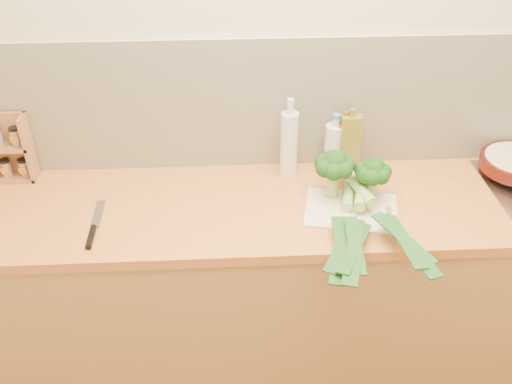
# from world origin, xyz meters

# --- Properties ---
(room_shell) EXTENTS (3.50, 3.50, 3.50)m
(room_shell) POSITION_xyz_m (0.00, 1.49, 1.17)
(room_shell) COLOR beige
(room_shell) RESTS_ON ground
(counter) EXTENTS (3.20, 0.62, 0.90)m
(counter) POSITION_xyz_m (0.00, 1.20, 0.45)
(counter) COLOR #A77A45
(counter) RESTS_ON ground
(chopping_board) EXTENTS (0.38, 0.31, 0.01)m
(chopping_board) POSITION_xyz_m (0.16, 1.13, 0.91)
(chopping_board) COLOR white
(chopping_board) RESTS_ON counter
(broccoli_left) EXTENTS (0.15, 0.15, 0.20)m
(broccoli_left) POSITION_xyz_m (0.11, 1.22, 1.05)
(broccoli_left) COLOR #9CA962
(broccoli_left) RESTS_ON chopping_board
(broccoli_right) EXTENTS (0.14, 0.14, 0.17)m
(broccoli_right) POSITION_xyz_m (0.25, 1.19, 1.03)
(broccoli_right) COLOR #9CA962
(broccoli_right) RESTS_ON chopping_board
(leek_front) EXTENTS (0.23, 0.68, 0.04)m
(leek_front) POSITION_xyz_m (0.14, 1.11, 0.93)
(leek_front) COLOR white
(leek_front) RESTS_ON chopping_board
(leek_mid) EXTENTS (0.24, 0.68, 0.04)m
(leek_mid) POSITION_xyz_m (0.18, 1.09, 0.95)
(leek_mid) COLOR white
(leek_mid) RESTS_ON chopping_board
(leek_back) EXTENTS (0.23, 0.68, 0.04)m
(leek_back) POSITION_xyz_m (0.22, 1.09, 0.97)
(leek_back) COLOR white
(leek_back) RESTS_ON chopping_board
(chefs_knife) EXTENTS (0.04, 0.29, 0.02)m
(chefs_knife) POSITION_xyz_m (-0.77, 1.05, 0.91)
(chefs_knife) COLOR silver
(chefs_knife) RESTS_ON counter
(spice_rack) EXTENTS (0.23, 0.09, 0.28)m
(spice_rack) POSITION_xyz_m (-1.17, 1.44, 1.02)
(spice_rack) COLOR #B1734C
(spice_rack) RESTS_ON counter
(oil_tin) EXTENTS (0.08, 0.05, 0.29)m
(oil_tin) POSITION_xyz_m (0.20, 1.39, 1.03)
(oil_tin) COLOR olive
(oil_tin) RESTS_ON counter
(glass_bottle) EXTENTS (0.07, 0.07, 0.33)m
(glass_bottle) POSITION_xyz_m (-0.04, 1.40, 1.04)
(glass_bottle) COLOR silver
(glass_bottle) RESTS_ON counter
(amber_bottle) EXTENTS (0.06, 0.06, 0.27)m
(amber_bottle) POSITION_xyz_m (0.17, 1.41, 1.02)
(amber_bottle) COLOR brown
(amber_bottle) RESTS_ON counter
(water_bottle) EXTENTS (0.08, 0.08, 0.24)m
(water_bottle) POSITION_xyz_m (0.14, 1.41, 1.00)
(water_bottle) COLOR silver
(water_bottle) RESTS_ON counter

